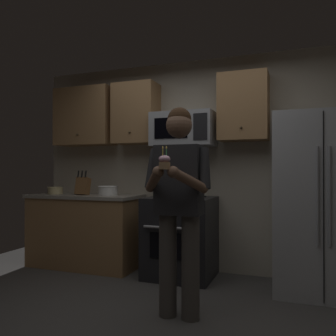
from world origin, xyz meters
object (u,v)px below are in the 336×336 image
Objects in this scene: oven_range at (180,237)px; person at (179,198)px; bowl_small_colored at (55,190)px; microwave at (184,129)px; bowl_large_white at (108,190)px; refrigerator at (321,203)px; knife_block at (83,186)px; cupcake at (165,162)px.

person is (0.35, -1.09, 0.53)m from oven_range.
person is (2.10, -1.09, 0.03)m from bowl_small_colored.
microwave reaches higher than oven_range.
bowl_large_white reaches higher than bowl_small_colored.
person is (0.35, -1.21, -0.72)m from microwave.
oven_range is 1.56m from refrigerator.
microwave is 1.91m from bowl_small_colored.
person is at bearing -40.30° from bowl_large_white.
bowl_large_white reaches higher than oven_range.
microwave is 1.23m from bowl_large_white.
bowl_small_colored is (-0.44, 0.02, -0.06)m from knife_block.
oven_range is at bearing -90.02° from microwave.
oven_range is at bearing 103.76° from cupcake.
cupcake is at bearing -90.00° from person.
refrigerator is 9.02× the size of bowl_small_colored.
microwave is at bearing 89.98° from oven_range.
microwave reaches higher than knife_block.
bowl_large_white is 1.26× the size of bowl_small_colored.
refrigerator is 5.63× the size of knife_block.
oven_range is at bearing 1.29° from knife_block.
person is (1.65, -1.06, -0.04)m from knife_block.
oven_range is 1.26m from microwave.
person is at bearing -73.98° from microwave.
knife_block is at bearing 139.91° from cupcake.
person is (-1.15, -1.05, 0.10)m from refrigerator.
bowl_small_colored is 1.15× the size of cupcake.
oven_range is 3.72× the size of bowl_large_white.
knife_block is 2.18m from cupcake.
oven_range is 0.53× the size of person.
bowl_large_white is (-0.97, 0.03, 0.52)m from oven_range.
cupcake is at bearing -77.27° from microwave.
bowl_small_colored is 2.55m from cupcake.
refrigerator is (1.50, -0.16, -0.82)m from microwave.
bowl_small_colored is at bearing -175.94° from microwave.
oven_range is 1.26m from person.
oven_range is 1.68m from cupcake.
knife_block is 1.60× the size of bowl_small_colored.
bowl_large_white is at bearing 132.35° from cupcake.
microwave is (0.00, 0.12, 1.26)m from oven_range.
oven_range is 5.36× the size of cupcake.
person is (1.32, -1.12, 0.01)m from bowl_large_white.
refrigerator reaches higher than cupcake.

